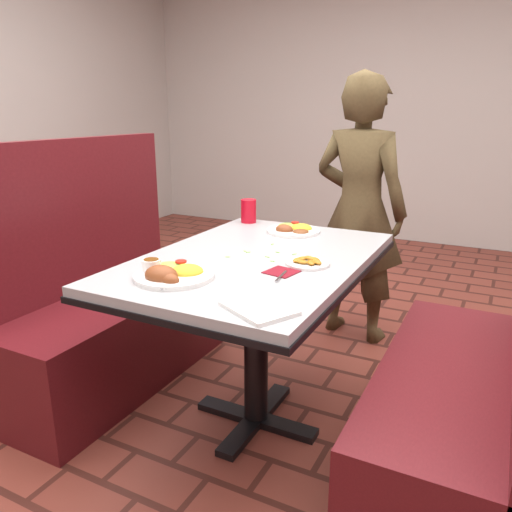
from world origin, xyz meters
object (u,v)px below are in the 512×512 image
Objects in this scene: dining_table at (256,279)px; red_tumbler at (249,211)px; diner_person at (359,211)px; plantain_plate at (308,262)px; far_dinner_plate at (294,227)px; booth_bench_right at (461,402)px; booth_bench_left at (110,318)px; near_dinner_plate at (172,270)px.

dining_table is 10.39× the size of red_tumbler.
diner_person is 9.25× the size of plantain_plate.
far_dinner_plate is at bearing -17.69° from red_tumbler.
plantain_plate is 0.76m from red_tumbler.
booth_bench_right is 1.34m from diner_person.
far_dinner_plate is at bearing 29.14° from booth_bench_left.
red_tumbler is (0.49, 0.52, 0.48)m from booth_bench_left.
booth_bench_right is 7.41× the size of plantain_plate.
near_dinner_plate is 0.50m from plantain_plate.
dining_table is at bearing 180.00° from booth_bench_right.
booth_bench_left is (-0.80, 0.00, -0.32)m from dining_table.
far_dinner_plate is at bearing 92.98° from dining_table.
booth_bench_right is 1.10m from near_dinner_plate.
dining_table is 4.44× the size of near_dinner_plate.
booth_bench_left is at bearing 180.00° from booth_bench_right.
dining_table is 7.48× the size of plantain_plate.
red_tumbler is at bearing 162.31° from far_dinner_plate.
booth_bench_right is (0.80, 0.00, -0.32)m from dining_table.
booth_bench_left is at bearing -132.93° from red_tumbler.
far_dinner_plate is at bearing 152.21° from booth_bench_right.
far_dinner_plate is at bearing 87.17° from diner_person.
dining_table is at bearing 0.00° from booth_bench_left.
diner_person is at bearing 122.75° from booth_bench_right.
dining_table is 1.01× the size of booth_bench_left.
red_tumbler is at bearing 154.69° from booth_bench_right.
booth_bench_right is 1.03m from far_dinner_plate.
dining_table is at bearing -87.02° from far_dinner_plate.
far_dinner_plate is 2.12× the size of red_tumbler.
red_tumbler reaches higher than dining_table.
near_dinner_plate is at bearing 89.19° from diner_person.
red_tumbler is at bearing 61.34° from diner_person.
plantain_plate is at bearing -0.89° from booth_bench_left.
dining_table is 0.81× the size of diner_person.
diner_person is at bearing 80.46° from near_dinner_plate.
booth_bench_left reaches higher than red_tumbler.
near_dinner_plate reaches higher than plantain_plate.
far_dinner_plate is 0.30m from red_tumbler.
booth_bench_right is 0.80× the size of diner_person.
booth_bench_left is at bearing 58.52° from diner_person.
plantain_plate is (0.24, -0.45, -0.01)m from far_dinner_plate.
plantain_plate is 1.39× the size of red_tumbler.
booth_bench_left is at bearing 180.00° from dining_table.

